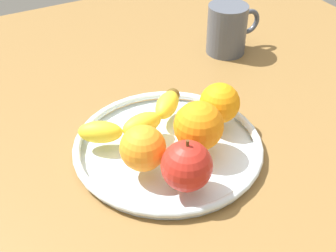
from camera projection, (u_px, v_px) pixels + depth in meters
ground_plane at (168, 161)px, 72.04cm from camera, size 122.74×122.74×4.00cm
fruit_bowl at (168, 147)px, 70.27cm from camera, size 28.44×28.44×1.80cm
banana at (139, 119)px, 71.57cm from camera, size 19.37×8.36×3.33cm
apple at (187, 166)px, 60.49cm from camera, size 6.84×6.84×7.64cm
orange_back_right at (220, 103)px, 72.28cm from camera, size 6.33×6.33×6.33cm
orange_center at (199, 126)px, 66.89cm from camera, size 7.26×7.26×7.26cm
orange_back_left at (143, 148)px, 63.61cm from camera, size 6.45×6.45×6.45cm
ambient_mug at (228, 29)px, 92.83cm from camera, size 11.74×7.87×9.87cm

